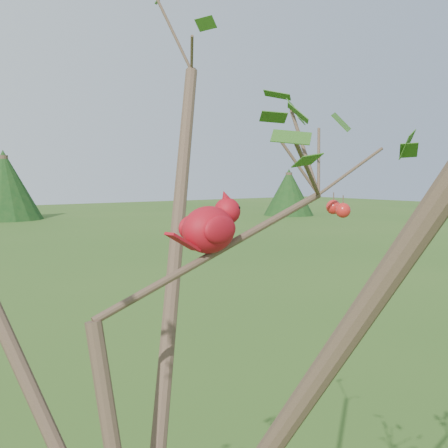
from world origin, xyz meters
name	(u,v)px	position (x,y,z in m)	size (l,w,h in m)	color
crabapple_tree	(154,242)	(0.03, -0.02, 2.12)	(2.35, 2.05, 2.95)	#3B2A1F
cardinal	(211,227)	(0.23, 0.08, 2.13)	(0.23, 0.13, 0.16)	#AE0E1C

